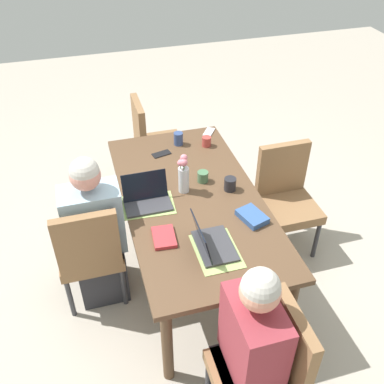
# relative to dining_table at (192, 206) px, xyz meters

# --- Properties ---
(ground_plane) EXTENTS (10.00, 10.00, 0.00)m
(ground_plane) POSITION_rel_dining_table_xyz_m (0.00, 0.00, -0.65)
(ground_plane) COLOR #B2A899
(dining_table) EXTENTS (1.86, 0.96, 0.73)m
(dining_table) POSITION_rel_dining_table_xyz_m (0.00, 0.00, 0.00)
(dining_table) COLOR brown
(dining_table) RESTS_ON ground_plane
(chair_head_left_left_near) EXTENTS (0.44, 0.44, 0.90)m
(chair_head_left_left_near) POSITION_rel_dining_table_xyz_m (-1.23, -0.07, -0.15)
(chair_head_left_left_near) COLOR olive
(chair_head_left_left_near) RESTS_ON ground_plane
(person_head_left_left_near) EXTENTS (0.40, 0.36, 1.19)m
(person_head_left_left_near) POSITION_rel_dining_table_xyz_m (-1.17, 0.01, -0.13)
(person_head_left_left_near) COLOR #2D2D33
(person_head_left_left_near) RESTS_ON ground_plane
(chair_far_left_mid) EXTENTS (0.44, 0.44, 0.90)m
(chair_far_left_mid) POSITION_rel_dining_table_xyz_m (-0.09, 0.76, -0.15)
(chair_far_left_mid) COLOR olive
(chair_far_left_mid) RESTS_ON ground_plane
(person_far_left_mid) EXTENTS (0.36, 0.40, 1.19)m
(person_far_left_mid) POSITION_rel_dining_table_xyz_m (-0.01, 0.70, -0.13)
(person_far_left_mid) COLOR #2D2D33
(person_far_left_mid) RESTS_ON ground_plane
(chair_near_left_far) EXTENTS (0.44, 0.44, 0.90)m
(chair_near_left_far) POSITION_rel_dining_table_xyz_m (0.11, -0.82, -0.15)
(chair_near_left_far) COLOR olive
(chair_near_left_far) RESTS_ON ground_plane
(chair_head_right_right_near) EXTENTS (0.44, 0.44, 0.90)m
(chair_head_right_right_near) POSITION_rel_dining_table_xyz_m (1.24, 0.04, -0.15)
(chair_head_right_right_near) COLOR olive
(chair_head_right_right_near) RESTS_ON ground_plane
(flower_vase) EXTENTS (0.10, 0.08, 0.31)m
(flower_vase) POSITION_rel_dining_table_xyz_m (0.09, 0.04, 0.23)
(flower_vase) COLOR silver
(flower_vase) RESTS_ON dining_table
(placemat_head_left_left_near) EXTENTS (0.36, 0.26, 0.00)m
(placemat_head_left_left_near) POSITION_rel_dining_table_xyz_m (-0.55, 0.00, 0.08)
(placemat_head_left_left_near) COLOR #9EBC66
(placemat_head_left_left_near) RESTS_ON dining_table
(placemat_far_left_mid) EXTENTS (0.29, 0.38, 0.00)m
(placemat_far_left_mid) POSITION_rel_dining_table_xyz_m (-0.00, 0.32, 0.08)
(placemat_far_left_mid) COLOR #9EBC66
(placemat_far_left_mid) RESTS_ON dining_table
(laptop_far_left_mid) EXTENTS (0.22, 0.32, 0.21)m
(laptop_far_left_mid) POSITION_rel_dining_table_xyz_m (0.02, 0.32, 0.12)
(laptop_far_left_mid) COLOR #38383D
(laptop_far_left_mid) RESTS_ON dining_table
(laptop_head_left_left_near) EXTENTS (0.32, 0.22, 0.21)m
(laptop_head_left_left_near) POSITION_rel_dining_table_xyz_m (-0.52, 0.03, 0.12)
(laptop_head_left_left_near) COLOR #38383D
(laptop_head_left_left_near) RESTS_ON dining_table
(coffee_mug_near_left) EXTENTS (0.09, 0.09, 0.10)m
(coffee_mug_near_left) POSITION_rel_dining_table_xyz_m (0.02, -0.29, 0.13)
(coffee_mug_near_left) COLOR #232328
(coffee_mug_near_left) RESTS_ON dining_table
(coffee_mug_near_right) EXTENTS (0.08, 0.08, 0.08)m
(coffee_mug_near_right) POSITION_rel_dining_table_xyz_m (0.17, -0.13, 0.12)
(coffee_mug_near_right) COLOR #47704C
(coffee_mug_near_right) RESTS_ON dining_table
(coffee_mug_centre_left) EXTENTS (0.07, 0.07, 0.08)m
(coffee_mug_centre_left) POSITION_rel_dining_table_xyz_m (0.64, -0.31, 0.12)
(coffee_mug_centre_left) COLOR #AD3D38
(coffee_mug_centre_left) RESTS_ON dining_table
(coffee_mug_centre_right) EXTENTS (0.08, 0.08, 0.11)m
(coffee_mug_centre_right) POSITION_rel_dining_table_xyz_m (0.72, -0.09, 0.13)
(coffee_mug_centre_right) COLOR #33477A
(coffee_mug_centre_right) RESTS_ON dining_table
(book_red_cover) EXTENTS (0.21, 0.16, 0.03)m
(book_red_cover) POSITION_rel_dining_table_xyz_m (-0.35, 0.29, 0.09)
(book_red_cover) COLOR #B73338
(book_red_cover) RESTS_ON dining_table
(book_blue_cover) EXTENTS (0.23, 0.19, 0.04)m
(book_blue_cover) POSITION_rel_dining_table_xyz_m (-0.33, -0.32, 0.10)
(book_blue_cover) COLOR #335693
(book_blue_cover) RESTS_ON dining_table
(phone_black) EXTENTS (0.10, 0.16, 0.01)m
(phone_black) POSITION_rel_dining_table_xyz_m (0.61, 0.08, 0.08)
(phone_black) COLOR black
(phone_black) RESTS_ON dining_table
(phone_silver) EXTENTS (0.16, 0.14, 0.01)m
(phone_silver) POSITION_rel_dining_table_xyz_m (0.84, -0.39, 0.08)
(phone_silver) COLOR silver
(phone_silver) RESTS_ON dining_table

